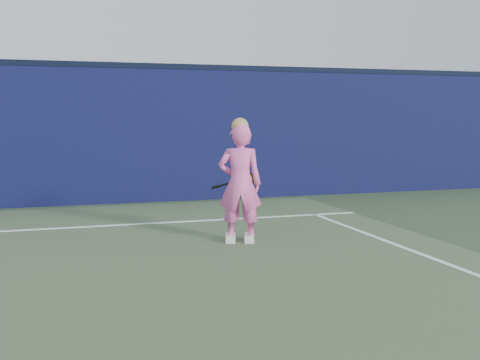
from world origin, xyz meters
name	(u,v)px	position (x,y,z in m)	size (l,w,h in m)	color
backstop_wall	(10,137)	(0.00, 6.50, 1.25)	(24.00, 0.40, 2.50)	#0C0F37
wall_cap	(7,63)	(0.00, 6.50, 2.55)	(24.00, 0.42, 0.10)	black
player	(240,183)	(2.99, 2.36, 0.77)	(0.64, 0.52, 1.60)	#FF63B9
racket	(240,181)	(3.12, 2.74, 0.76)	(0.54, 0.33, 0.32)	black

